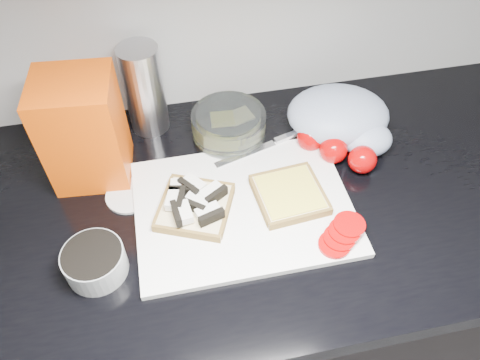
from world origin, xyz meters
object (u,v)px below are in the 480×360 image
object	(u,v)px
glass_bowl	(229,126)
bread_bag	(84,130)
steel_canister	(144,90)
cutting_board	(243,207)

from	to	relation	value
glass_bowl	bread_bag	world-z (taller)	bread_bag
glass_bowl	steel_canister	world-z (taller)	steel_canister
steel_canister	cutting_board	bearing A→B (deg)	-60.66
cutting_board	glass_bowl	xyz separation A→B (m)	(0.01, 0.20, 0.03)
glass_bowl	steel_canister	distance (m)	0.19
cutting_board	glass_bowl	bearing A→B (deg)	87.02
bread_bag	steel_canister	xyz separation A→B (m)	(0.12, 0.11, -0.01)
steel_canister	bread_bag	bearing A→B (deg)	-136.40
cutting_board	steel_canister	size ratio (longest dim) A/B	2.04
cutting_board	bread_bag	bearing A→B (deg)	149.72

